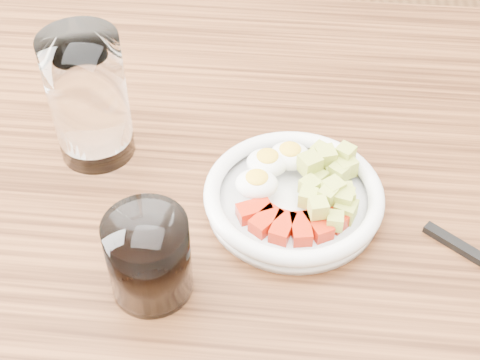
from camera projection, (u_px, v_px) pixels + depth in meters
name	position (u px, v px, depth m)	size (l,w,h in m)	color
dining_table	(247.00, 262.00, 0.81)	(1.50, 0.90, 0.77)	brown
bowl	(294.00, 193.00, 0.73)	(0.20, 0.20, 0.05)	white
water_glass	(88.00, 98.00, 0.75)	(0.09, 0.09, 0.16)	white
coffee_glass	(149.00, 258.00, 0.63)	(0.08, 0.08, 0.09)	white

